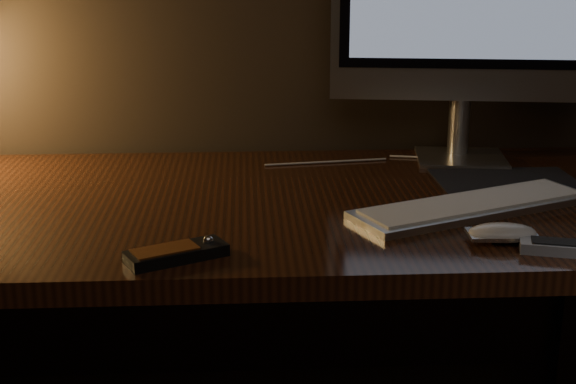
{
  "coord_description": "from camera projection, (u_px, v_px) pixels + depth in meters",
  "views": [
    {
      "loc": [
        -0.05,
        0.41,
        1.2
      ],
      "look_at": [
        0.03,
        1.73,
        0.8
      ],
      "focal_mm": 50.0,
      "sensor_mm": 36.0,
      "label": 1
    }
  ],
  "objects": [
    {
      "name": "media_remote",
      "position": [
        177.0,
        253.0,
        1.22
      ],
      "size": [
        0.16,
        0.12,
        0.03
      ],
      "rotation": [
        0.0,
        0.0,
        0.47
      ],
      "color": "black",
      "rests_on": "desk"
    },
    {
      "name": "desk",
      "position": [
        269.0,
        250.0,
        1.62
      ],
      "size": [
        1.6,
        0.75,
        0.75
      ],
      "color": "#34190C",
      "rests_on": "ground"
    },
    {
      "name": "mouse",
      "position": [
        502.0,
        235.0,
        1.29
      ],
      "size": [
        0.11,
        0.06,
        0.02
      ],
      "primitive_type": "ellipsoid",
      "rotation": [
        0.0,
        0.0,
        -0.05
      ],
      "color": "white",
      "rests_on": "desk"
    },
    {
      "name": "cable",
      "position": [
        388.0,
        161.0,
        1.77
      ],
      "size": [
        0.53,
        0.04,
        0.0
      ],
      "primitive_type": "cylinder",
      "rotation": [
        0.0,
        1.57,
        -0.07
      ],
      "color": "white",
      "rests_on": "desk"
    },
    {
      "name": "mousepad",
      "position": [
        510.0,
        183.0,
        1.61
      ],
      "size": [
        0.29,
        0.23,
        0.0
      ],
      "primitive_type": "cube",
      "rotation": [
        0.0,
        0.0,
        0.01
      ],
      "color": "black",
      "rests_on": "desk"
    },
    {
      "name": "keyboard",
      "position": [
        474.0,
        205.0,
        1.45
      ],
      "size": [
        0.48,
        0.31,
        0.02
      ],
      "primitive_type": "cube",
      "rotation": [
        0.0,
        0.0,
        0.41
      ],
      "color": "silver",
      "rests_on": "desk"
    }
  ]
}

